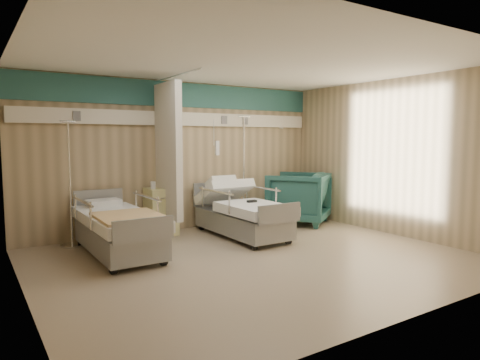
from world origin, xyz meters
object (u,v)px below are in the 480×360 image
(iv_stand_right, at_px, (244,202))
(bedside_cabinet, at_px, (161,211))
(iv_stand_left, at_px, (71,221))
(bed_left, at_px, (119,234))
(bed_right, at_px, (242,219))
(visitor_armchair, at_px, (299,198))

(iv_stand_right, bearing_deg, bedside_cabinet, 179.53)
(bedside_cabinet, xyz_separation_m, iv_stand_left, (-1.53, 0.02, -0.01))
(iv_stand_left, bearing_deg, iv_stand_right, -0.52)
(bedside_cabinet, bearing_deg, iv_stand_left, 179.42)
(bed_left, relative_size, bedside_cabinet, 2.54)
(bed_right, height_order, bedside_cabinet, bedside_cabinet)
(bed_right, height_order, bed_left, same)
(visitor_armchair, bearing_deg, bedside_cabinet, -45.66)
(bed_left, xyz_separation_m, bedside_cabinet, (1.05, 0.90, 0.11))
(bed_left, bearing_deg, bedside_cabinet, 40.60)
(bed_left, height_order, bedside_cabinet, bedside_cabinet)
(visitor_armchair, height_order, iv_stand_left, iv_stand_left)
(bedside_cabinet, relative_size, visitor_armchair, 0.74)
(bed_right, xyz_separation_m, bed_left, (-2.20, 0.00, 0.00))
(bedside_cabinet, bearing_deg, bed_left, -139.40)
(bed_left, distance_m, bedside_cabinet, 1.39)
(bed_right, relative_size, bed_left, 1.00)
(bed_left, bearing_deg, bed_right, 0.00)
(bed_right, xyz_separation_m, visitor_armchair, (1.64, 0.38, 0.21))
(bed_right, distance_m, bedside_cabinet, 1.46)
(bed_left, relative_size, iv_stand_right, 0.99)
(bed_left, height_order, iv_stand_right, iv_stand_right)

